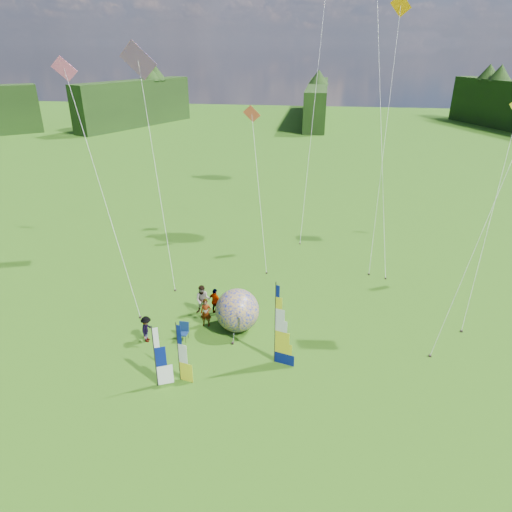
# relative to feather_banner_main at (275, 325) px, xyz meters

# --- Properties ---
(ground) EXTENTS (220.00, 220.00, 0.00)m
(ground) POSITION_rel_feather_banner_main_xyz_m (-0.12, -2.92, -2.27)
(ground) COLOR #447317
(ground) RESTS_ON ground
(treeline_ring) EXTENTS (210.00, 210.00, 8.00)m
(treeline_ring) POSITION_rel_feather_banner_main_xyz_m (-0.12, -2.92, 1.73)
(treeline_ring) COLOR black
(treeline_ring) RESTS_ON ground
(feather_banner_main) EXTENTS (1.22, 0.42, 4.54)m
(feather_banner_main) POSITION_rel_feather_banner_main_xyz_m (0.00, 0.00, 0.00)
(feather_banner_main) COLOR navy
(feather_banner_main) RESTS_ON ground
(side_banner_left) EXTENTS (0.90, 0.30, 3.21)m
(side_banner_left) POSITION_rel_feather_banner_main_xyz_m (-4.43, -2.06, -0.67)
(side_banner_left) COLOR yellow
(side_banner_left) RESTS_ON ground
(side_banner_far) EXTENTS (0.93, 0.49, 3.31)m
(side_banner_far) POSITION_rel_feather_banner_main_xyz_m (-5.38, -2.65, -0.62)
(side_banner_far) COLOR white
(side_banner_far) RESTS_ON ground
(bol_inflatable) EXTENTS (3.17, 3.17, 2.50)m
(bol_inflatable) POSITION_rel_feather_banner_main_xyz_m (-2.44, 2.68, -1.02)
(bol_inflatable) COLOR #00128B
(bol_inflatable) RESTS_ON ground
(spectator_a) EXTENTS (0.65, 0.44, 1.74)m
(spectator_a) POSITION_rel_feather_banner_main_xyz_m (-4.31, 2.76, -1.40)
(spectator_a) COLOR #66594C
(spectator_a) RESTS_ON ground
(spectator_b) EXTENTS (0.95, 0.53, 1.90)m
(spectator_b) POSITION_rel_feather_banner_main_xyz_m (-4.82, 4.03, -1.32)
(spectator_b) COLOR #66594C
(spectator_b) RESTS_ON ground
(spectator_c) EXTENTS (0.41, 1.02, 1.56)m
(spectator_c) POSITION_rel_feather_banner_main_xyz_m (-7.17, 0.79, -1.49)
(spectator_c) COLOR #66594C
(spectator_c) RESTS_ON ground
(spectator_d) EXTENTS (1.07, 0.89, 1.71)m
(spectator_d) POSITION_rel_feather_banner_main_xyz_m (-4.07, 4.10, -1.42)
(spectator_d) COLOR #66594C
(spectator_d) RESTS_ON ground
(camp_chair) EXTENTS (0.62, 0.62, 1.03)m
(camp_chair) POSITION_rel_feather_banner_main_xyz_m (-5.24, 1.16, -1.75)
(camp_chair) COLOR #0B2042
(camp_chair) RESTS_ON ground
(kite_whale) EXTENTS (11.69, 18.21, 23.59)m
(kite_whale) POSITION_rel_feather_banner_main_xyz_m (5.82, 16.92, 9.52)
(kite_whale) COLOR black
(kite_whale) RESTS_ON ground
(kite_rainbow_delta) EXTENTS (9.01, 12.28, 16.21)m
(kite_rainbow_delta) POSITION_rel_feather_banner_main_xyz_m (-9.35, 10.15, 5.83)
(kite_rainbow_delta) COLOR #DD5838
(kite_rainbow_delta) RESTS_ON ground
(kite_parafoil) EXTENTS (10.36, 11.30, 18.93)m
(kite_parafoil) POSITION_rel_feather_banner_main_xyz_m (10.91, 4.91, 7.19)
(kite_parafoil) COLOR red
(kite_parafoil) RESTS_ON ground
(small_kite_red) EXTENTS (5.43, 10.39, 11.16)m
(small_kite_red) POSITION_rel_feather_banner_main_xyz_m (-2.77, 13.74, 3.31)
(small_kite_red) COLOR #D95032
(small_kite_red) RESTS_ON ground
(small_kite_orange) EXTENTS (5.09, 11.11, 18.77)m
(small_kite_orange) POSITION_rel_feather_banner_main_xyz_m (6.15, 14.83, 7.12)
(small_kite_orange) COLOR orange
(small_kite_orange) RESTS_ON ground
(small_kite_yellow) EXTENTS (8.67, 12.42, 12.62)m
(small_kite_yellow) POSITION_rel_feather_banner_main_xyz_m (12.16, 8.68, 4.04)
(small_kite_yellow) COLOR yellow
(small_kite_yellow) RESTS_ON ground
(small_kite_pink) EXTENTS (9.78, 9.97, 14.91)m
(small_kite_pink) POSITION_rel_feather_banner_main_xyz_m (-11.27, 5.88, 5.18)
(small_kite_pink) COLOR #DE5380
(small_kite_pink) RESTS_ON ground
(small_kite_green) EXTENTS (5.74, 12.09, 22.21)m
(small_kite_green) POSITION_rel_feather_banner_main_xyz_m (0.89, 20.20, 8.83)
(small_kite_green) COLOR green
(small_kite_green) RESTS_ON ground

